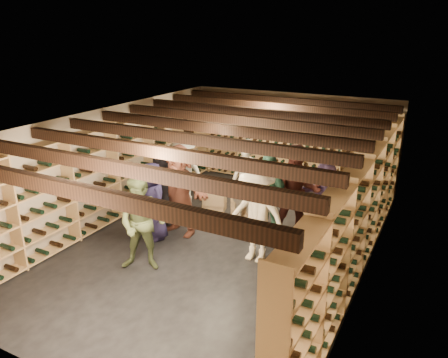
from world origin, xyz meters
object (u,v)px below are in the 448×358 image
person_4 (303,274)px  person_5 (179,190)px  crate_stack_left (214,197)px  person_0 (163,186)px  person_6 (153,201)px  crate_stack_right (244,206)px  person_8 (297,192)px  person_9 (183,171)px  person_10 (268,194)px  person_7 (246,185)px  person_11 (324,199)px  person_3 (256,215)px  person_12 (329,235)px  person_2 (142,224)px  crate_loose (310,209)px

person_4 → person_5: person_5 is taller
crate_stack_left → person_4: person_4 is taller
person_0 → person_6: size_ratio=1.08×
person_5 → person_6: person_5 is taller
crate_stack_right → person_8: 1.53m
person_5 → person_9: size_ratio=1.13×
person_8 → person_10: person_8 is taller
person_7 → person_6: bearing=-129.1°
person_8 → person_4: bearing=-92.0°
person_6 → person_11: person_6 is taller
person_9 → person_10: (2.34, -0.54, 0.04)m
person_5 → person_10: bearing=34.7°
person_0 → person_7: person_7 is taller
person_9 → person_11: (3.34, -0.09, -0.04)m
person_3 → person_4: size_ratio=1.16×
crate_stack_left → person_12: (3.01, -1.53, 0.41)m
person_7 → person_8: (1.07, 0.06, 0.01)m
person_2 → person_6: person_2 is taller
person_5 → person_11: bearing=34.3°
person_6 → person_8: person_8 is taller
crate_stack_right → person_12: 2.78m
person_6 → person_11: size_ratio=1.01×
person_4 → person_12: bearing=81.8°
person_5 → person_10: (1.61, 0.75, -0.07)m
crate_loose → person_9: (-2.79, -0.93, 0.73)m
person_3 → person_10: (-0.21, 1.07, -0.03)m
person_3 → person_10: size_ratio=1.03×
crate_loose → person_3: person_3 is taller
person_11 → person_12: person_11 is taller
person_0 → person_9: person_0 is taller
person_2 → person_4: 2.87m
person_8 → person_10: size_ratio=1.10×
person_0 → person_4: bearing=-50.2°
person_9 → person_12: person_9 is taller
crate_stack_right → person_4: person_4 is taller
crate_stack_right → person_4: (2.27, -2.91, 0.51)m
person_9 → person_12: (3.83, -1.53, -0.06)m
person_6 → crate_stack_left: bearing=101.6°
person_3 → person_9: bearing=152.5°
person_4 → person_11: person_11 is taller
person_8 → person_9: person_8 is taller
person_12 → person_0: bearing=151.1°
person_10 → person_11: bearing=49.2°
person_8 → person_12: 1.51m
person_0 → person_9: 1.13m
person_2 → person_6: size_ratio=1.08×
crate_stack_left → person_0: 1.36m
person_6 → person_9: size_ratio=0.96×
person_10 → person_3: bearing=-53.8°
person_0 → crate_stack_left: bearing=37.7°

